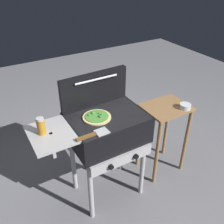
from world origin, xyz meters
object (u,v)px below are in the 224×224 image
at_px(prep_table, 164,126).
at_px(topping_bowl_near, 185,106).
at_px(spatula, 93,135).
at_px(grill, 106,130).
at_px(pizza_veggie, 97,117).
at_px(sauce_jar, 41,126).

xyz_separation_m(prep_table, topping_bowl_near, (0.13, -0.11, 0.25)).
relative_size(spatula, topping_bowl_near, 2.45).
bearing_deg(topping_bowl_near, grill, 172.24).
xyz_separation_m(pizza_veggie, spatula, (-0.13, -0.19, -0.00)).
distance_m(spatula, topping_bowl_near, 1.02).
xyz_separation_m(grill, prep_table, (0.67, 0.00, -0.20)).
relative_size(grill, sauce_jar, 7.05).
bearing_deg(spatula, pizza_veggie, 55.46).
xyz_separation_m(sauce_jar, prep_table, (1.19, -0.03, -0.41)).
distance_m(sauce_jar, spatula, 0.38).
bearing_deg(grill, pizza_veggie, 166.37).
bearing_deg(sauce_jar, spatula, -33.97).
bearing_deg(prep_table, grill, -179.63).
xyz_separation_m(pizza_veggie, sauce_jar, (-0.45, 0.02, 0.06)).
height_order(sauce_jar, topping_bowl_near, sauce_jar).
bearing_deg(spatula, sauce_jar, 146.03).
height_order(pizza_veggie, sauce_jar, sauce_jar).
bearing_deg(pizza_veggie, grill, -13.63).
bearing_deg(sauce_jar, topping_bowl_near, -6.21).
distance_m(sauce_jar, topping_bowl_near, 1.34).
height_order(grill, spatula, spatula).
relative_size(prep_table, topping_bowl_near, 7.41).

